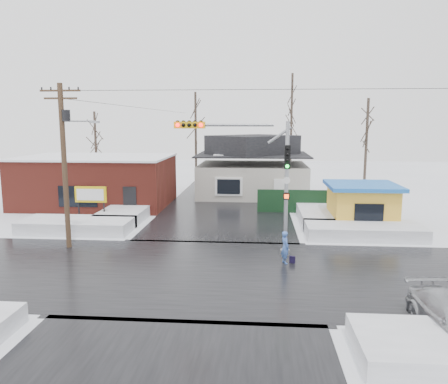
# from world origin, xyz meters

# --- Properties ---
(ground) EXTENTS (120.00, 120.00, 0.00)m
(ground) POSITION_xyz_m (0.00, 0.00, 0.00)
(ground) COLOR white
(ground) RESTS_ON ground
(road_ns) EXTENTS (10.00, 120.00, 0.02)m
(road_ns) POSITION_xyz_m (0.00, 0.00, 0.01)
(road_ns) COLOR black
(road_ns) RESTS_ON ground
(road_ew) EXTENTS (120.00, 10.00, 0.02)m
(road_ew) POSITION_xyz_m (0.00, 0.00, 0.01)
(road_ew) COLOR black
(road_ew) RESTS_ON ground
(snowbank_nw) EXTENTS (7.00, 3.00, 0.80)m
(snowbank_nw) POSITION_xyz_m (-9.00, 7.00, 0.40)
(snowbank_nw) COLOR white
(snowbank_nw) RESTS_ON ground
(snowbank_ne) EXTENTS (7.00, 3.00, 0.80)m
(snowbank_ne) POSITION_xyz_m (9.00, 7.00, 0.40)
(snowbank_ne) COLOR white
(snowbank_ne) RESTS_ON ground
(snowbank_nside_w) EXTENTS (3.00, 8.00, 0.80)m
(snowbank_nside_w) POSITION_xyz_m (-7.00, 12.00, 0.40)
(snowbank_nside_w) COLOR white
(snowbank_nside_w) RESTS_ON ground
(snowbank_nside_e) EXTENTS (3.00, 8.00, 0.80)m
(snowbank_nside_e) POSITION_xyz_m (7.00, 12.00, 0.40)
(snowbank_nside_e) COLOR white
(snowbank_nside_e) RESTS_ON ground
(traffic_signal) EXTENTS (6.05, 0.68, 7.00)m
(traffic_signal) POSITION_xyz_m (2.43, 2.97, 4.54)
(traffic_signal) COLOR gray
(traffic_signal) RESTS_ON ground
(utility_pole) EXTENTS (3.15, 0.44, 9.00)m
(utility_pole) POSITION_xyz_m (-7.93, 3.50, 5.11)
(utility_pole) COLOR #382619
(utility_pole) RESTS_ON ground
(brick_building) EXTENTS (12.20, 8.20, 4.12)m
(brick_building) POSITION_xyz_m (-11.00, 15.99, 2.08)
(brick_building) COLOR maroon
(brick_building) RESTS_ON ground
(marquee_sign) EXTENTS (2.20, 0.21, 2.55)m
(marquee_sign) POSITION_xyz_m (-9.00, 9.49, 1.92)
(marquee_sign) COLOR black
(marquee_sign) RESTS_ON ground
(house) EXTENTS (10.40, 8.40, 5.76)m
(house) POSITION_xyz_m (2.00, 22.00, 2.62)
(house) COLOR #B8B2A6
(house) RESTS_ON ground
(kiosk) EXTENTS (4.60, 4.60, 2.88)m
(kiosk) POSITION_xyz_m (9.50, 9.99, 1.46)
(kiosk) COLOR gold
(kiosk) RESTS_ON ground
(fence) EXTENTS (8.00, 0.12, 1.80)m
(fence) POSITION_xyz_m (6.50, 14.00, 0.90)
(fence) COLOR black
(fence) RESTS_ON ground
(tree_far_left) EXTENTS (3.00, 3.00, 10.00)m
(tree_far_left) POSITION_xyz_m (-4.00, 26.00, 7.95)
(tree_far_left) COLOR #332821
(tree_far_left) RESTS_ON ground
(tree_far_mid) EXTENTS (3.00, 3.00, 12.00)m
(tree_far_mid) POSITION_xyz_m (6.00, 28.00, 9.54)
(tree_far_mid) COLOR #332821
(tree_far_mid) RESTS_ON ground
(tree_far_right) EXTENTS (3.00, 3.00, 9.00)m
(tree_far_right) POSITION_xyz_m (12.00, 20.00, 7.16)
(tree_far_right) COLOR #332821
(tree_far_right) RESTS_ON ground
(tree_far_west) EXTENTS (3.00, 3.00, 8.00)m
(tree_far_west) POSITION_xyz_m (-14.00, 24.00, 6.36)
(tree_far_west) COLOR #332821
(tree_far_west) RESTS_ON ground
(pedestrian) EXTENTS (0.58, 0.69, 1.63)m
(pedestrian) POSITION_xyz_m (3.91, 1.59, 0.81)
(pedestrian) COLOR #4268B9
(pedestrian) RESTS_ON ground
(shopping_bag) EXTENTS (0.30, 0.21, 0.35)m
(shopping_bag) POSITION_xyz_m (4.29, 1.64, 0.17)
(shopping_bag) COLOR black
(shopping_bag) RESTS_ON ground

